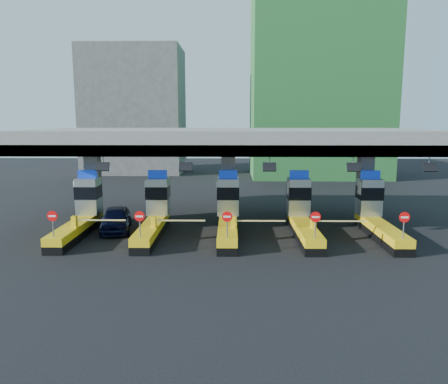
{
  "coord_description": "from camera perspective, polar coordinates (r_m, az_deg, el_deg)",
  "views": [
    {
      "loc": [
        0.23,
        -28.8,
        7.65
      ],
      "look_at": [
        -0.26,
        0.0,
        2.9
      ],
      "focal_mm": 35.0,
      "sensor_mm": 36.0,
      "label": 1
    }
  ],
  "objects": [
    {
      "name": "toll_lane_far_right",
      "position": [
        31.3,
        19.17,
        -2.69
      ],
      "size": [
        4.43,
        8.0,
        4.16
      ],
      "color": "black",
      "rests_on": "ground"
    },
    {
      "name": "bg_building_concrete",
      "position": [
        66.36,
        -11.59,
        10.34
      ],
      "size": [
        14.0,
        10.0,
        18.0
      ],
      "primitive_type": "cube",
      "color": "#4C4C49",
      "rests_on": "ground"
    },
    {
      "name": "van",
      "position": [
        31.41,
        -13.92,
        -3.44
      ],
      "size": [
        2.86,
        5.21,
        1.68
      ],
      "primitive_type": "imported",
      "rotation": [
        0.0,
        0.0,
        0.18
      ],
      "color": "black",
      "rests_on": "ground"
    },
    {
      "name": "toll_canopy",
      "position": [
        31.71,
        0.57,
        6.61
      ],
      "size": [
        28.0,
        12.09,
        7.0
      ],
      "color": "slate",
      "rests_on": "ground"
    },
    {
      "name": "toll_lane_center",
      "position": [
        29.74,
        0.52,
        -2.78
      ],
      "size": [
        4.43,
        8.0,
        4.16
      ],
      "color": "black",
      "rests_on": "ground"
    },
    {
      "name": "toll_lane_left",
      "position": [
        30.2,
        -9.02,
        -2.71
      ],
      "size": [
        4.43,
        8.0,
        4.16
      ],
      "color": "black",
      "rests_on": "ground"
    },
    {
      "name": "toll_lane_right",
      "position": [
        30.12,
        10.08,
        -2.77
      ],
      "size": [
        4.43,
        8.0,
        4.16
      ],
      "color": "black",
      "rests_on": "ground"
    },
    {
      "name": "bg_building_scaffold",
      "position": [
        62.25,
        12.3,
        15.01
      ],
      "size": [
        18.0,
        12.0,
        28.0
      ],
      "primitive_type": "cube",
      "color": "#1E5926",
      "rests_on": "ground"
    },
    {
      "name": "ground",
      "position": [
        29.8,
        0.51,
        -5.52
      ],
      "size": [
        120.0,
        120.0,
        0.0
      ],
      "primitive_type": "plane",
      "color": "black",
      "rests_on": "ground"
    },
    {
      "name": "toll_lane_far_left",
      "position": [
        31.45,
        -18.04,
        -2.58
      ],
      "size": [
        4.43,
        8.0,
        4.16
      ],
      "color": "black",
      "rests_on": "ground"
    }
  ]
}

